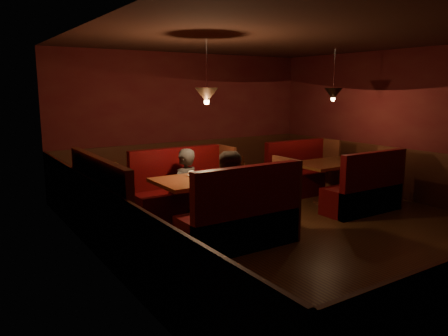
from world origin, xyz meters
TOP-DOWN VIEW (x-y plane):
  - room at (-0.28, 0.05)m, footprint 6.02×7.02m
  - main_table at (-1.25, 0.49)m, footprint 1.56×0.94m
  - main_bench_far at (-1.23, 1.38)m, footprint 1.71×0.61m
  - main_bench_near at (-1.23, -0.39)m, footprint 1.71×0.61m
  - second_table at (1.55, 0.69)m, footprint 1.39×0.89m
  - second_bench_far at (1.58, 1.52)m, footprint 1.54×0.57m
  - second_bench_near at (1.58, -0.14)m, footprint 1.54×0.57m
  - diner_a at (-1.30, 1.15)m, footprint 0.66×0.55m
  - diner_b at (-1.24, -0.17)m, footprint 0.84×0.67m

SIDE VIEW (x-z plane):
  - second_bench_far at x=1.58m, z-range -0.20..0.90m
  - second_bench_near at x=1.58m, z-range -0.20..0.90m
  - main_bench_far at x=-1.23m, z-range -0.21..0.95m
  - main_bench_near at x=-1.23m, z-range -0.21..0.95m
  - second_table at x=1.55m, z-range 0.19..0.97m
  - main_table at x=-1.25m, z-range 0.10..1.19m
  - diner_a at x=-1.30m, z-range 0.00..1.55m
  - diner_b at x=-1.24m, z-range 0.00..1.66m
  - room at x=-0.28m, z-range -0.41..2.51m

